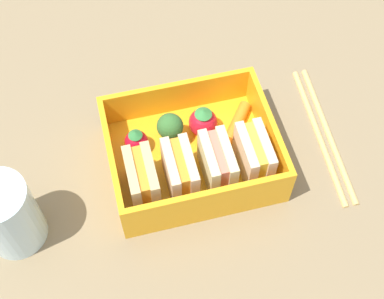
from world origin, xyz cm
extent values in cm
cube|color=#826F4F|center=(0.00, 0.00, -1.00)|extent=(120.00, 120.00, 2.00)
cube|color=#F5A61A|center=(0.00, 0.00, 0.60)|extent=(17.47, 14.22, 1.20)
cube|color=#F5A61A|center=(0.00, 6.81, 3.40)|extent=(17.47, 0.60, 4.39)
cube|color=#F5A61A|center=(0.00, -6.81, 3.40)|extent=(17.47, 0.60, 4.39)
cube|color=#F5A61A|center=(-8.43, 0.00, 3.40)|extent=(0.60, 13.02, 4.39)
cube|color=#F5A61A|center=(8.43, 0.00, 3.40)|extent=(0.60, 13.02, 4.39)
cube|color=beige|center=(-6.81, 2.79, 3.68)|extent=(0.93, 5.59, 4.96)
cube|color=yellow|center=(-5.88, 2.79, 3.68)|extent=(0.93, 5.14, 4.56)
cube|color=beige|center=(-4.94, 2.79, 3.68)|extent=(0.93, 5.59, 4.96)
cube|color=beige|center=(-2.89, 2.79, 3.68)|extent=(0.93, 5.59, 4.96)
cube|color=#D87259|center=(-1.96, 2.79, 3.68)|extent=(0.93, 5.14, 4.56)
cube|color=beige|center=(-1.03, 2.79, 3.68)|extent=(0.93, 5.59, 4.96)
cube|color=beige|center=(1.03, 2.79, 3.68)|extent=(0.93, 5.59, 4.96)
cube|color=orange|center=(1.96, 2.79, 3.68)|extent=(0.93, 5.14, 4.56)
cube|color=beige|center=(2.89, 2.79, 3.68)|extent=(0.93, 5.59, 4.96)
cube|color=tan|center=(4.94, 2.79, 3.68)|extent=(0.93, 5.59, 4.96)
cube|color=orange|center=(5.88, 2.79, 3.68)|extent=(0.93, 5.14, 4.56)
cube|color=tan|center=(6.81, 2.79, 3.68)|extent=(0.93, 5.59, 4.96)
cylinder|color=orange|center=(-5.93, -2.78, 1.85)|extent=(4.19, 4.96, 1.29)
sphere|color=red|center=(-2.01, -3.04, 2.78)|extent=(3.17, 3.17, 3.17)
cone|color=#35813D|center=(-2.01, -3.04, 4.67)|extent=(1.90, 1.90, 0.60)
cylinder|color=#8BBD70|center=(1.75, -2.61, 2.08)|extent=(1.26, 1.26, 1.77)
sphere|color=#34682D|center=(1.75, -2.61, 3.97)|extent=(2.87, 2.87, 2.87)
sphere|color=red|center=(5.53, -2.55, 2.48)|extent=(2.56, 2.56, 2.56)
cone|color=#317F3E|center=(5.53, -2.55, 4.06)|extent=(1.54, 1.54, 0.60)
cylinder|color=tan|center=(-16.05, -0.13, 0.35)|extent=(1.80, 18.61, 0.70)
cylinder|color=tan|center=(-14.88, -0.20, 0.35)|extent=(1.80, 18.61, 0.70)
cylinder|color=silver|center=(19.14, 3.80, 4.22)|extent=(5.89, 5.89, 8.44)
camera|label=1|loc=(7.36, 29.21, 50.62)|focal=50.00mm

